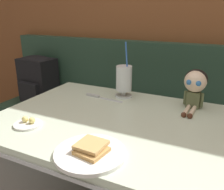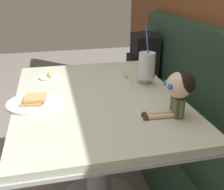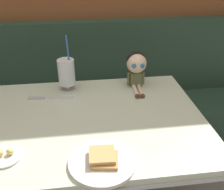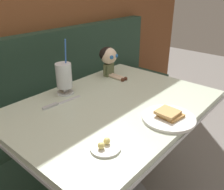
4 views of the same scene
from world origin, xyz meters
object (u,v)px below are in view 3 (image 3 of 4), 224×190
butter_knife (43,98)px  milkshake_glass (67,74)px  toast_plate (103,161)px  seated_doll (136,65)px  butter_saucer (5,156)px

butter_knife → milkshake_glass: bearing=31.0°
toast_plate → seated_doll: seated_doll is taller
butter_knife → seated_doll: seated_doll is taller
seated_doll → milkshake_glass: bearing=-179.5°
toast_plate → seated_doll: size_ratio=1.14×
butter_knife → butter_saucer: bearing=-102.7°
butter_knife → seated_doll: bearing=9.0°
seated_doll → butter_saucer: bearing=-139.5°
milkshake_glass → seated_doll: (0.38, 0.00, 0.03)m
milkshake_glass → butter_saucer: bearing=-113.7°
butter_saucer → butter_knife: (0.10, 0.44, -0.00)m
milkshake_glass → seated_doll: 0.38m
toast_plate → butter_saucer: toast_plate is taller
butter_saucer → seated_doll: (0.61, 0.52, 0.12)m
milkshake_glass → butter_knife: bearing=-149.0°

